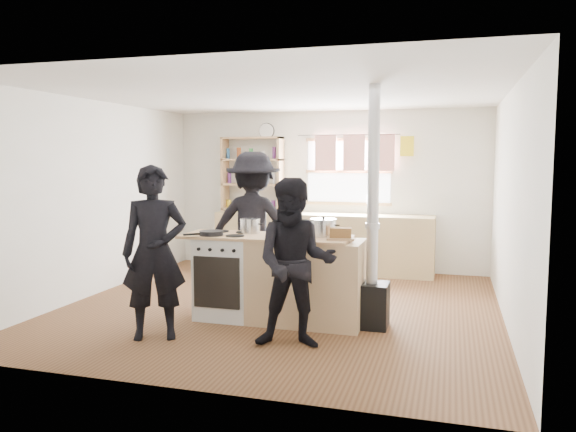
# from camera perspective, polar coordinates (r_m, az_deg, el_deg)

# --- Properties ---
(ground) EXTENTS (5.00, 5.00, 0.01)m
(ground) POSITION_cam_1_polar(r_m,az_deg,el_deg) (6.76, -0.72, -9.24)
(ground) COLOR brown
(ground) RESTS_ON ground
(back_counter) EXTENTS (3.40, 0.55, 0.90)m
(back_counter) POSITION_cam_1_polar(r_m,az_deg,el_deg) (8.77, 3.52, -2.71)
(back_counter) COLOR tan
(back_counter) RESTS_ON ground
(shelving_unit) EXTENTS (1.00, 0.28, 1.20)m
(shelving_unit) POSITION_cam_1_polar(r_m,az_deg,el_deg) (9.13, -3.65, 4.33)
(shelving_unit) COLOR tan
(shelving_unit) RESTS_ON back_counter
(thermos) EXTENTS (0.10, 0.10, 0.32)m
(thermos) POSITION_cam_1_polar(r_m,az_deg,el_deg) (8.57, 8.35, 1.16)
(thermos) COLOR silver
(thermos) RESTS_ON back_counter
(cooking_island) EXTENTS (1.97, 0.64, 0.93)m
(cooking_island) POSITION_cam_1_polar(r_m,az_deg,el_deg) (6.10, -0.93, -6.36)
(cooking_island) COLOR white
(cooking_island) RESTS_ON ground
(skillet_greens) EXTENTS (0.37, 0.37, 0.05)m
(skillet_greens) POSITION_cam_1_polar(r_m,az_deg,el_deg) (6.11, -7.79, -1.70)
(skillet_greens) COLOR black
(skillet_greens) RESTS_ON cooking_island
(roast_tray) EXTENTS (0.32, 0.26, 0.07)m
(roast_tray) POSITION_cam_1_polar(r_m,az_deg,el_deg) (6.05, -0.46, -1.61)
(roast_tray) COLOR silver
(roast_tray) RESTS_ON cooking_island
(stockpot_stove) EXTENTS (0.23, 0.23, 0.18)m
(stockpot_stove) POSITION_cam_1_polar(r_m,az_deg,el_deg) (6.26, -3.86, -0.99)
(stockpot_stove) COLOR silver
(stockpot_stove) RESTS_ON cooking_island
(stockpot_counter) EXTENTS (0.28, 0.28, 0.21)m
(stockpot_counter) POSITION_cam_1_polar(r_m,az_deg,el_deg) (6.00, 3.62, -1.17)
(stockpot_counter) COLOR silver
(stockpot_counter) RESTS_ON cooking_island
(bread_board) EXTENTS (0.31, 0.24, 0.12)m
(bread_board) POSITION_cam_1_polar(r_m,az_deg,el_deg) (5.77, 5.36, -1.89)
(bread_board) COLOR tan
(bread_board) RESTS_ON cooking_island
(flue_heater) EXTENTS (0.35, 0.35, 2.50)m
(flue_heater) POSITION_cam_1_polar(r_m,az_deg,el_deg) (5.90, 8.52, -4.95)
(flue_heater) COLOR black
(flue_heater) RESTS_ON ground
(person_near_left) EXTENTS (0.73, 0.63, 1.70)m
(person_near_left) POSITION_cam_1_polar(r_m,az_deg,el_deg) (5.60, -13.42, -3.62)
(person_near_left) COLOR black
(person_near_left) RESTS_ON ground
(person_near_right) EXTENTS (0.87, 0.74, 1.58)m
(person_near_right) POSITION_cam_1_polar(r_m,az_deg,el_deg) (5.20, 0.76, -4.84)
(person_near_right) COLOR black
(person_near_right) RESTS_ON ground
(person_far) EXTENTS (1.26, 0.82, 1.84)m
(person_far) POSITION_cam_1_polar(r_m,az_deg,el_deg) (7.07, -3.54, -0.93)
(person_far) COLOR black
(person_far) RESTS_ON ground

